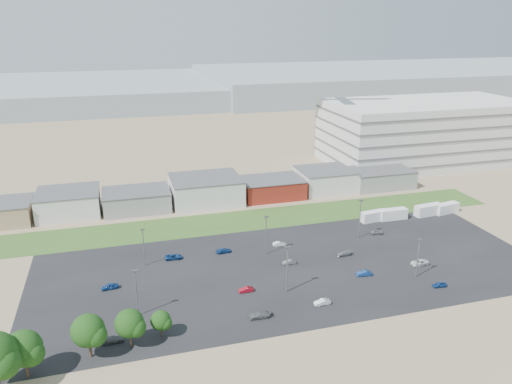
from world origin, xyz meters
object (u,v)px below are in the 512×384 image
object	(u,v)px
parked_car_10	(113,339)
parked_car_9	(174,257)
parked_car_7	(289,262)
parked_car_11	(280,244)
parked_car_6	(224,251)
parked_car_2	(440,285)
parked_car_8	(377,232)
parked_car_4	(246,290)
parked_car_12	(344,253)
parked_car_0	(419,262)
parked_car_13	(322,302)
parked_car_3	(259,315)
parked_car_1	(364,273)
parked_car_5	(110,286)
box_trailer_a	(374,216)

from	to	relation	value
parked_car_10	parked_car_9	bearing A→B (deg)	-30.66
parked_car_7	parked_car_11	size ratio (longest dim) A/B	0.93
parked_car_6	parked_car_9	size ratio (longest dim) A/B	0.92
parked_car_2	parked_car_11	bearing A→B (deg)	-132.79
parked_car_6	parked_car_9	distance (m)	12.68
parked_car_7	parked_car_8	world-z (taller)	parked_car_8
parked_car_4	parked_car_7	bearing A→B (deg)	125.01
parked_car_10	parked_car_12	bearing A→B (deg)	-74.36
parked_car_0	parked_car_4	xyz separation A→B (m)	(-43.45, -0.71, -0.09)
parked_car_13	parked_car_12	bearing A→B (deg)	140.83
parked_car_8	parked_car_9	world-z (taller)	parked_car_8
parked_car_4	parked_car_3	bearing A→B (deg)	-1.09
parked_car_0	parked_car_8	size ratio (longest dim) A/B	1.28
parked_car_11	parked_car_12	size ratio (longest dim) A/B	0.91
parked_car_4	parked_car_10	xyz separation A→B (m)	(-28.06, -10.57, 0.02)
parked_car_11	parked_car_13	xyz separation A→B (m)	(-0.60, -29.48, -0.01)
parked_car_4	parked_car_1	bearing A→B (deg)	88.16
parked_car_10	parked_car_12	size ratio (longest dim) A/B	0.99
parked_car_0	parked_car_5	world-z (taller)	parked_car_0
box_trailer_a	parked_car_11	distance (m)	33.18
parked_car_3	parked_car_12	world-z (taller)	parked_car_3
box_trailer_a	parked_car_3	bearing A→B (deg)	-147.14
parked_car_4	parked_car_7	distance (m)	16.58
parked_car_6	parked_car_8	world-z (taller)	parked_car_8
parked_car_4	parked_car_0	bearing A→B (deg)	90.00
parked_car_2	parked_car_5	size ratio (longest dim) A/B	0.86
parked_car_2	parked_car_9	xyz separation A→B (m)	(-54.88, 29.91, 0.05)
parked_car_7	parked_car_4	bearing A→B (deg)	-52.67
parked_car_4	parked_car_13	distance (m)	16.71
parked_car_4	parked_car_12	world-z (taller)	parked_car_12
parked_car_2	parked_car_12	bearing A→B (deg)	-141.01
parked_car_3	parked_car_7	size ratio (longest dim) A/B	1.31
box_trailer_a	parked_car_12	size ratio (longest dim) A/B	2.01
parked_car_0	parked_car_6	distance (m)	48.06
box_trailer_a	parked_car_5	bearing A→B (deg)	-172.74
parked_car_2	parked_car_3	bearing A→B (deg)	-84.29
parked_car_0	parked_car_7	size ratio (longest dim) A/B	1.37
parked_car_0	parked_car_5	bearing A→B (deg)	-100.67
parked_car_9	parked_car_3	bearing A→B (deg)	-152.28
parked_car_2	parked_car_8	distance (m)	29.67
parked_car_1	parked_car_2	size ratio (longest dim) A/B	1.13
parked_car_2	parked_car_4	bearing A→B (deg)	-98.23
box_trailer_a	parked_car_4	xyz separation A→B (m)	(-46.47, -28.93, -0.95)
parked_car_1	parked_car_2	world-z (taller)	parked_car_1
parked_car_7	box_trailer_a	bearing A→B (deg)	121.55
parked_car_2	parked_car_13	xyz separation A→B (m)	(-27.85, 0.40, 0.04)
parked_car_12	parked_car_13	xyz separation A→B (m)	(-14.24, -19.67, 0.01)
parked_car_0	parked_car_1	world-z (taller)	parked_car_0
box_trailer_a	parked_car_11	size ratio (longest dim) A/B	2.22
parked_car_1	parked_car_6	xyz separation A→B (m)	(-28.57, 20.71, -0.03)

